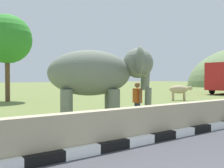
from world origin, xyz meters
The scene contains 6 objects.
striped_curb centered at (-0.35, 3.77, 0.12)m, with size 16.20×0.20×0.24m.
barrier_parapet centered at (2.00, 4.07, 0.50)m, with size 28.00×0.36×1.00m, color tan.
elephant centered at (1.63, 6.74, 1.96)m, with size 3.99×3.34×2.98m.
person_handler centered at (3.29, 6.46, 0.93)m, with size 0.34×0.64×1.66m.
cow_near centered at (13.12, 12.38, 0.87)m, with size 1.74×1.50×1.23m.
tree_distant centered at (1.60, 19.70, 4.83)m, with size 3.79×3.79×6.76m.
Camera 1 is at (-3.73, -1.42, 1.82)m, focal length 41.61 mm.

